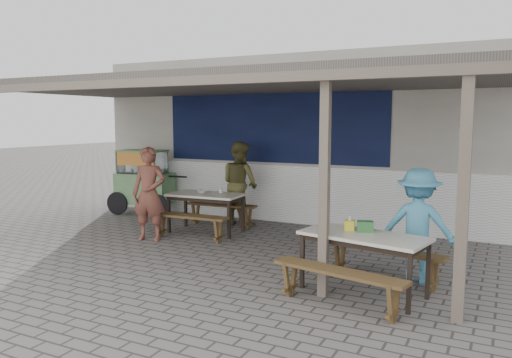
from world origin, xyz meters
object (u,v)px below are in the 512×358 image
at_px(condiment_jar, 221,191).
at_px(patron_wall_side, 240,183).
at_px(bench_left_street, 189,221).
at_px(table_right, 364,240).
at_px(donation_box, 365,226).
at_px(condiment_bowl, 203,191).
at_px(table_left, 206,198).
at_px(bench_right_street, 338,279).
at_px(bench_left_wall, 221,209).
at_px(patron_right_table, 418,226).
at_px(tissue_box, 350,225).
at_px(patron_street_side, 149,194).
at_px(bench_right_wall, 384,256).
at_px(vendor_cart, 144,179).

bearing_deg(condiment_jar, patron_wall_side, 84.99).
xyz_separation_m(bench_left_street, table_right, (3.52, -1.34, 0.34)).
height_order(donation_box, condiment_bowl, donation_box).
bearing_deg(table_left, bench_right_street, -41.21).
distance_m(bench_left_wall, patron_right_table, 4.55).
relative_size(bench_left_street, bench_right_street, 0.91).
bearing_deg(tissue_box, donation_box, -5.57).
xyz_separation_m(condiment_jar, condiment_bowl, (-0.32, -0.14, -0.02)).
relative_size(patron_street_side, tissue_box, 13.73).
relative_size(table_left, bench_right_wall, 0.87).
xyz_separation_m(table_right, patron_right_table, (0.52, 0.78, 0.09)).
bearing_deg(condiment_jar, table_left, -128.82).
bearing_deg(donation_box, tissue_box, 174.43).
height_order(vendor_cart, tissue_box, vendor_cart).
bearing_deg(bench_right_street, patron_right_table, 76.63).
xyz_separation_m(table_right, tissue_box, (-0.23, 0.17, 0.14)).
bearing_deg(patron_street_side, condiment_bowl, 52.07).
bearing_deg(bench_left_street, table_right, -25.01).
distance_m(table_right, patron_street_side, 4.25).
bearing_deg(donation_box, patron_wall_side, 140.28).
xyz_separation_m(bench_left_street, donation_box, (3.49, -1.19, 0.48)).
height_order(table_left, donation_box, donation_box).
distance_m(bench_right_wall, patron_street_side, 4.30).
bearing_deg(bench_left_wall, donation_box, -38.89).
xyz_separation_m(table_left, bench_left_street, (0.05, -0.65, -0.33)).
relative_size(bench_left_street, table_right, 0.92).
bearing_deg(table_right, condiment_jar, 158.10).
bearing_deg(bench_left_street, patron_wall_side, 78.41).
relative_size(bench_left_wall, patron_street_side, 0.90).
xyz_separation_m(table_left, donation_box, (3.54, -1.84, 0.14)).
distance_m(patron_wall_side, patron_right_table, 4.38).
relative_size(patron_street_side, patron_right_table, 1.10).
height_order(vendor_cart, patron_right_table, patron_right_table).
distance_m(bench_left_street, bench_right_wall, 3.71).
height_order(bench_right_street, patron_right_table, patron_right_table).
xyz_separation_m(donation_box, condiment_jar, (-3.35, 2.08, -0.03)).
distance_m(tissue_box, donation_box, 0.21).
xyz_separation_m(patron_street_side, patron_right_table, (4.65, -0.23, -0.08)).
bearing_deg(bench_right_wall, donation_box, -96.21).
bearing_deg(bench_left_street, bench_left_wall, 90.00).
bearing_deg(bench_left_wall, vendor_cart, 167.01).
bearing_deg(patron_right_table, bench_right_wall, 19.69).
distance_m(bench_right_street, patron_wall_side, 4.76).
height_order(bench_right_wall, condiment_bowl, condiment_bowl).
bearing_deg(vendor_cart, tissue_box, -34.23).
distance_m(tissue_box, condiment_bowl, 3.96).
relative_size(bench_right_street, patron_wall_side, 0.96).
distance_m(bench_right_street, patron_right_table, 1.58).
bearing_deg(condiment_jar, vendor_cart, 163.07).
relative_size(table_left, vendor_cart, 0.81).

